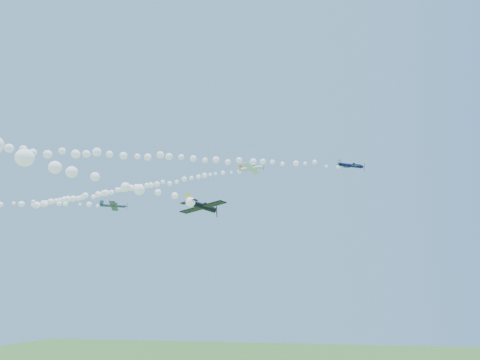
% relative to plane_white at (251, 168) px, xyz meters
% --- Properties ---
extents(plane_white, '(7.63, 8.09, 2.53)m').
position_rel_plane_white_xyz_m(plane_white, '(0.00, 0.00, 0.00)').
color(plane_white, white).
extents(smoke_trail_white, '(82.45, 26.46, 3.18)m').
position_rel_plane_white_xyz_m(smoke_trail_white, '(-43.35, 12.88, -0.30)').
color(smoke_trail_white, white).
extents(plane_navy, '(6.75, 7.10, 2.44)m').
position_rel_plane_white_xyz_m(plane_navy, '(24.72, -6.52, -3.02)').
color(plane_navy, '#0D123B').
extents(smoke_trail_navy, '(74.26, 28.09, 2.72)m').
position_rel_plane_white_xyz_m(smoke_trail_navy, '(-14.27, -20.42, -3.21)').
color(smoke_trail_navy, white).
extents(plane_grey, '(6.25, 6.58, 2.03)m').
position_rel_plane_white_xyz_m(plane_grey, '(-28.67, -17.16, -12.60)').
color(plane_grey, '#3C4657').
extents(plane_black, '(7.65, 7.22, 2.31)m').
position_rel_plane_white_xyz_m(plane_black, '(-0.15, -42.82, -19.83)').
color(plane_black, black).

